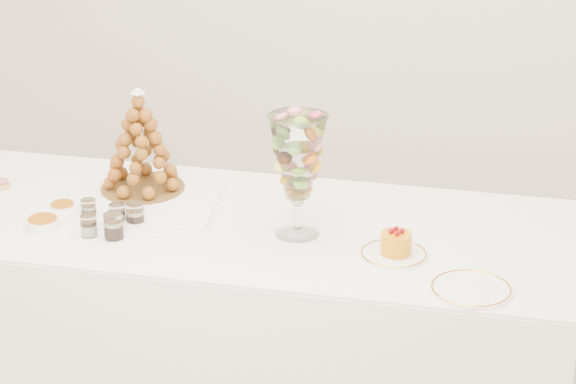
% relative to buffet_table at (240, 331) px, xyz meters
% --- Properties ---
extents(buffet_table, '(2.06, 0.93, 0.76)m').
position_rel_buffet_table_xyz_m(buffet_table, '(0.00, 0.00, 0.00)').
color(buffet_table, white).
rests_on(buffet_table, ground).
extents(lace_tray, '(0.59, 0.48, 0.02)m').
position_rel_buffet_table_xyz_m(lace_tray, '(-0.36, 0.04, 0.39)').
color(lace_tray, white).
rests_on(lace_tray, buffet_table).
extents(macaron_vase, '(0.17, 0.17, 0.37)m').
position_rel_buffet_table_xyz_m(macaron_vase, '(0.20, -0.03, 0.62)').
color(macaron_vase, white).
rests_on(macaron_vase, buffet_table).
extents(cake_plate, '(0.19, 0.19, 0.01)m').
position_rel_buffet_table_xyz_m(cake_plate, '(0.50, -0.09, 0.39)').
color(cake_plate, white).
rests_on(cake_plate, buffet_table).
extents(spare_plate, '(0.22, 0.22, 0.01)m').
position_rel_buffet_table_xyz_m(spare_plate, '(0.74, -0.24, 0.39)').
color(spare_plate, white).
rests_on(spare_plate, buffet_table).
extents(pink_tart, '(0.06, 0.06, 0.04)m').
position_rel_buffet_table_xyz_m(pink_tart, '(-0.82, 0.03, 0.40)').
color(pink_tart, tan).
rests_on(pink_tart, buffet_table).
extents(verrine_a, '(0.05, 0.05, 0.06)m').
position_rel_buffet_table_xyz_m(verrine_a, '(-0.44, -0.11, 0.41)').
color(verrine_a, white).
rests_on(verrine_a, buffet_table).
extents(verrine_b, '(0.06, 0.06, 0.07)m').
position_rel_buffet_table_xyz_m(verrine_b, '(-0.34, -0.12, 0.42)').
color(verrine_b, white).
rests_on(verrine_b, buffet_table).
extents(verrine_c, '(0.07, 0.07, 0.07)m').
position_rel_buffet_table_xyz_m(verrine_c, '(-0.29, -0.12, 0.42)').
color(verrine_c, white).
rests_on(verrine_c, buffet_table).
extents(verrine_d, '(0.05, 0.05, 0.06)m').
position_rel_buffet_table_xyz_m(verrine_d, '(-0.39, -0.22, 0.41)').
color(verrine_d, white).
rests_on(verrine_d, buffet_table).
extents(verrine_e, '(0.07, 0.07, 0.08)m').
position_rel_buffet_table_xyz_m(verrine_e, '(-0.31, -0.21, 0.42)').
color(verrine_e, white).
rests_on(verrine_e, buffet_table).
extents(ramekin_back, '(0.08, 0.08, 0.03)m').
position_rel_buffet_table_xyz_m(ramekin_back, '(-0.55, -0.09, 0.39)').
color(ramekin_back, white).
rests_on(ramekin_back, buffet_table).
extents(ramekin_front, '(0.10, 0.10, 0.03)m').
position_rel_buffet_table_xyz_m(ramekin_front, '(-0.54, -0.21, 0.40)').
color(ramekin_front, white).
rests_on(ramekin_front, buffet_table).
extents(croquembouche, '(0.27, 0.27, 0.34)m').
position_rel_buffet_table_xyz_m(croquembouche, '(-0.36, 0.12, 0.56)').
color(croquembouche, brown).
rests_on(croquembouche, lace_tray).
extents(mousse_cake, '(0.09, 0.09, 0.08)m').
position_rel_buffet_table_xyz_m(mousse_cake, '(0.51, -0.09, 0.42)').
color(mousse_cake, orange).
rests_on(mousse_cake, cake_plate).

